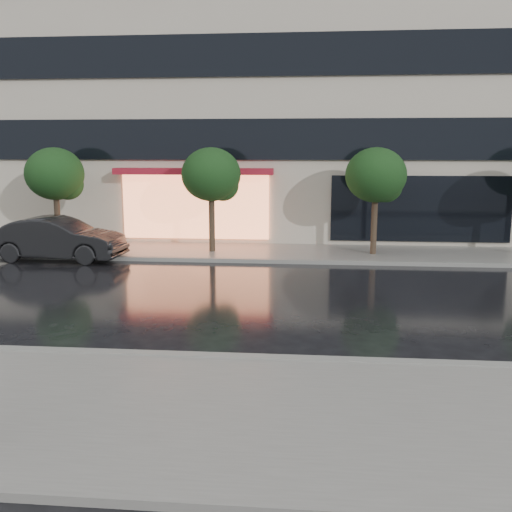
# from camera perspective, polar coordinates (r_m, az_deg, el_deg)

# --- Properties ---
(ground) EXTENTS (120.00, 120.00, 0.00)m
(ground) POSITION_cam_1_polar(r_m,az_deg,el_deg) (11.67, 2.08, -8.92)
(ground) COLOR black
(ground) RESTS_ON ground
(sidewalk_near) EXTENTS (60.00, 4.50, 0.12)m
(sidewalk_near) POSITION_cam_1_polar(r_m,az_deg,el_deg) (8.65, 0.84, -15.71)
(sidewalk_near) COLOR slate
(sidewalk_near) RESTS_ON ground
(sidewalk_far) EXTENTS (60.00, 3.50, 0.12)m
(sidewalk_far) POSITION_cam_1_polar(r_m,az_deg,el_deg) (21.59, 3.60, 0.32)
(sidewalk_far) COLOR slate
(sidewalk_far) RESTS_ON ground
(curb_near) EXTENTS (60.00, 0.25, 0.14)m
(curb_near) POSITION_cam_1_polar(r_m,az_deg,el_deg) (10.71, 1.78, -10.34)
(curb_near) COLOR gray
(curb_near) RESTS_ON ground
(curb_far) EXTENTS (60.00, 0.25, 0.14)m
(curb_far) POSITION_cam_1_polar(r_m,az_deg,el_deg) (19.87, 3.45, -0.54)
(curb_far) COLOR gray
(curb_far) RESTS_ON ground
(office_building) EXTENTS (30.00, 12.76, 18.00)m
(office_building) POSITION_cam_1_polar(r_m,az_deg,el_deg) (29.41, 4.29, 20.55)
(office_building) COLOR beige
(office_building) RESTS_ON ground
(tree_far_west) EXTENTS (2.20, 2.20, 3.99)m
(tree_far_west) POSITION_cam_1_polar(r_m,az_deg,el_deg) (23.10, -19.30, 7.58)
(tree_far_west) COLOR #33261C
(tree_far_west) RESTS_ON ground
(tree_mid_west) EXTENTS (2.20, 2.20, 3.99)m
(tree_mid_west) POSITION_cam_1_polar(r_m,az_deg,el_deg) (21.33, -4.32, 7.93)
(tree_mid_west) COLOR #33261C
(tree_mid_west) RESTS_ON ground
(tree_mid_east) EXTENTS (2.20, 2.20, 3.99)m
(tree_mid_east) POSITION_cam_1_polar(r_m,az_deg,el_deg) (21.18, 12.05, 7.72)
(tree_mid_east) COLOR #33261C
(tree_mid_east) RESTS_ON ground
(parked_car) EXTENTS (4.78, 1.89, 1.55)m
(parked_car) POSITION_cam_1_polar(r_m,az_deg,el_deg) (21.45, -19.19, 1.62)
(parked_car) COLOR black
(parked_car) RESTS_ON ground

